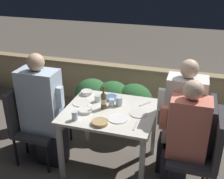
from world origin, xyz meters
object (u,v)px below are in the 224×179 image
chair_right_far (199,134)px  person_blue_shirt (44,111)px  chair_right_near (205,149)px  chair_left_near (29,119)px  person_white_polo (180,119)px  person_coral_top (184,138)px  chair_left_far (38,109)px  potted_plant (35,98)px  beer_bottle (104,100)px

chair_right_far → person_blue_shirt: bearing=-171.3°
chair_right_near → chair_right_far: 0.26m
chair_left_near → person_white_polo: bearing=8.7°
chair_right_near → person_white_polo: 0.40m
person_white_polo → chair_right_far: bearing=-0.0°
chair_left_near → person_coral_top: size_ratio=0.74×
chair_left_far → person_white_polo: bearing=0.4°
person_blue_shirt → potted_plant: bearing=129.0°
chair_left_far → potted_plant: (-0.34, 0.46, -0.11)m
person_blue_shirt → potted_plant: size_ratio=1.93×
person_coral_top → person_white_polo: 0.27m
chair_left_near → person_blue_shirt: (0.21, 0.00, 0.14)m
person_blue_shirt → beer_bottle: (0.68, 0.14, 0.17)m
person_white_polo → potted_plant: size_ratio=1.94×
chair_left_far → chair_right_near: same height
beer_bottle → potted_plant: size_ratio=0.38×
person_white_polo → person_blue_shirt: bearing=-170.1°
chair_right_near → chair_right_far: size_ratio=1.00×
chair_right_near → person_white_polo: size_ratio=0.69×
chair_right_near → person_coral_top: person_coral_top is taller
chair_right_near → person_white_polo: person_white_polo is taller
chair_left_near → beer_bottle: 0.95m
chair_right_near → beer_bottle: (-1.11, 0.14, 0.31)m
chair_left_near → beer_bottle: (0.89, 0.14, 0.31)m
person_white_polo → beer_bottle: (-0.83, -0.12, 0.17)m
chair_right_near → beer_bottle: 1.16m
person_blue_shirt → beer_bottle: bearing=12.1°
chair_right_far → person_coral_top: bearing=-120.6°
chair_left_near → beer_bottle: bearing=9.3°
chair_left_near → person_white_polo: (1.72, 0.26, 0.15)m
chair_left_far → person_white_polo: (1.74, 0.01, 0.15)m
person_blue_shirt → person_coral_top: bearing=0.3°
chair_left_near → chair_left_far: bearing=95.1°
chair_left_far → chair_right_far: size_ratio=1.00×
chair_left_near → chair_right_far: 1.95m
potted_plant → person_coral_top: bearing=-18.1°
person_blue_shirt → beer_bottle: person_blue_shirt is taller
chair_left_far → potted_plant: size_ratio=1.33×
person_blue_shirt → person_coral_top: (1.57, 0.01, -0.05)m
person_coral_top → person_white_polo: size_ratio=0.92×
chair_right_far → chair_left_far: bearing=-179.6°
chair_left_near → person_coral_top: 1.78m
chair_left_near → chair_right_far: bearing=7.8°
chair_left_near → potted_plant: 0.81m
person_blue_shirt → chair_left_far: (-0.23, 0.25, -0.14)m
person_blue_shirt → chair_right_near: 1.79m
person_blue_shirt → person_coral_top: person_blue_shirt is taller
person_blue_shirt → chair_right_near: (1.78, 0.01, -0.14)m
chair_left_far → chair_left_near: bearing=-84.9°
chair_left_near → chair_right_near: same height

